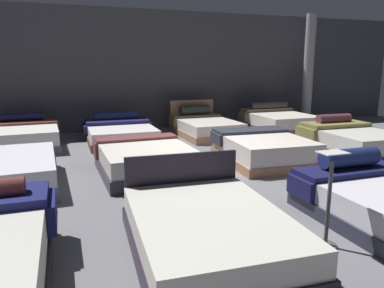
{
  "coord_description": "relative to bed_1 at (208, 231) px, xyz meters",
  "views": [
    {
      "loc": [
        -2.52,
        -6.08,
        1.86
      ],
      "look_at": [
        -0.33,
        0.1,
        0.47
      ],
      "focal_mm": 34.19,
      "sensor_mm": 36.0,
      "label": 1
    }
  ],
  "objects": [
    {
      "name": "ground_plane",
      "position": [
        1.21,
        2.86,
        -0.22
      ],
      "size": [
        18.0,
        18.0,
        0.02
      ],
      "primitive_type": "cube",
      "color": "slate"
    },
    {
      "name": "showroom_back_wall",
      "position": [
        1.21,
        7.71,
        1.54
      ],
      "size": [
        18.0,
        0.06,
        3.5
      ],
      "primitive_type": "cube",
      "color": "#47474C",
      "rests_on": "ground_plane"
    },
    {
      "name": "bed_1",
      "position": [
        0.0,
        0.0,
        0.0
      ],
      "size": [
        1.65,
        2.2,
        0.8
      ],
      "rotation": [
        0.0,
        0.0,
        -0.05
      ],
      "color": "black",
      "rests_on": "ground_plane"
    },
    {
      "name": "bed_4",
      "position": [
        -2.28,
        2.96,
        0.02
      ],
      "size": [
        1.71,
        2.21,
        0.47
      ],
      "rotation": [
        0.0,
        0.0,
        0.04
      ],
      "color": "#4B5A60",
      "rests_on": "ground_plane"
    },
    {
      "name": "bed_5",
      "position": [
        0.0,
        2.95,
        0.03
      ],
      "size": [
        1.64,
        1.97,
        0.54
      ],
      "rotation": [
        0.0,
        0.0,
        0.03
      ],
      "color": "#2D2635",
      "rests_on": "ground_plane"
    },
    {
      "name": "bed_6",
      "position": [
        2.38,
        2.98,
        0.05
      ],
      "size": [
        1.67,
        2.06,
        0.56
      ],
      "rotation": [
        0.0,
        0.0,
        -0.06
      ],
      "color": "#966A4C",
      "rests_on": "ground_plane"
    },
    {
      "name": "bed_7",
      "position": [
        4.61,
        3.0,
        0.06
      ],
      "size": [
        1.66,
        2.1,
        0.78
      ],
      "rotation": [
        0.0,
        0.0,
        -0.02
      ],
      "color": "black",
      "rests_on": "ground_plane"
    },
    {
      "name": "bed_8",
      "position": [
        -2.26,
        5.95,
        0.05
      ],
      "size": [
        1.74,
        2.04,
        0.74
      ],
      "rotation": [
        0.0,
        0.0,
        0.04
      ],
      "color": "#554D5C",
      "rests_on": "ground_plane"
    },
    {
      "name": "bed_9",
      "position": [
        0.01,
        5.93,
        0.02
      ],
      "size": [
        1.74,
        2.04,
        0.7
      ],
      "rotation": [
        0.0,
        0.0,
        -0.0
      ],
      "color": "brown",
      "rests_on": "ground_plane"
    },
    {
      "name": "bed_10",
      "position": [
        2.32,
        6.0,
        0.03
      ],
      "size": [
        1.53,
        2.19,
        0.9
      ],
      "rotation": [
        0.0,
        0.0,
        0.03
      ],
      "color": "#9A6C52",
      "rests_on": "ground_plane"
    },
    {
      "name": "bed_11",
      "position": [
        4.66,
        5.98,
        0.07
      ],
      "size": [
        1.73,
        2.05,
        0.82
      ],
      "rotation": [
        0.0,
        0.0,
        -0.0
      ],
      "color": "#504E5E",
      "rests_on": "ground_plane"
    },
    {
      "name": "price_sign",
      "position": [
        1.21,
        -0.34,
        0.18
      ],
      "size": [
        0.28,
        0.24,
        1.02
      ],
      "color": "#3F3F44",
      "rests_on": "ground_plane"
    },
    {
      "name": "support_pillar",
      "position": [
        6.29,
        6.92,
        1.54
      ],
      "size": [
        0.32,
        0.32,
        3.5
      ],
      "primitive_type": "cylinder",
      "color": "#99999E",
      "rests_on": "ground_plane"
    }
  ]
}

